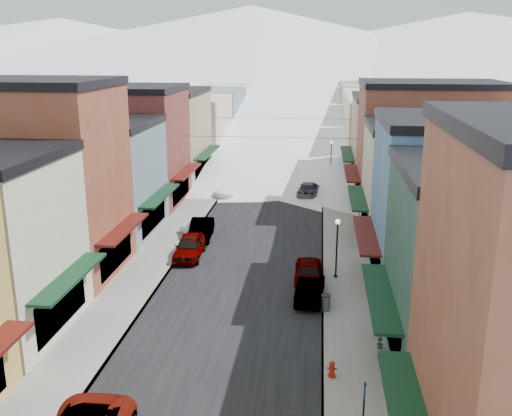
% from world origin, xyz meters
% --- Properties ---
extents(road, '(10.00, 160.00, 0.01)m').
position_xyz_m(road, '(0.00, 60.00, 0.01)').
color(road, black).
rests_on(road, ground).
extents(sidewalk_left, '(3.20, 160.00, 0.15)m').
position_xyz_m(sidewalk_left, '(-6.60, 60.00, 0.07)').
color(sidewalk_left, gray).
rests_on(sidewalk_left, ground).
extents(sidewalk_right, '(3.20, 160.00, 0.15)m').
position_xyz_m(sidewalk_right, '(6.60, 60.00, 0.07)').
color(sidewalk_right, gray).
rests_on(sidewalk_right, ground).
extents(curb_left, '(0.10, 160.00, 0.15)m').
position_xyz_m(curb_left, '(-5.05, 60.00, 0.07)').
color(curb_left, slate).
rests_on(curb_left, ground).
extents(curb_right, '(0.10, 160.00, 0.15)m').
position_xyz_m(curb_right, '(5.05, 60.00, 0.07)').
color(curb_right, slate).
rests_on(curb_right, ground).
extents(bldg_l_brick_near, '(12.30, 8.20, 12.50)m').
position_xyz_m(bldg_l_brick_near, '(-13.69, 20.50, 6.26)').
color(bldg_l_brick_near, brown).
rests_on(bldg_l_brick_near, ground).
extents(bldg_l_grayblue, '(11.30, 9.20, 9.00)m').
position_xyz_m(bldg_l_grayblue, '(-13.19, 29.00, 4.51)').
color(bldg_l_grayblue, slate).
rests_on(bldg_l_grayblue, ground).
extents(bldg_l_brick_far, '(13.30, 9.20, 11.00)m').
position_xyz_m(bldg_l_brick_far, '(-14.19, 38.00, 5.51)').
color(bldg_l_brick_far, maroon).
rests_on(bldg_l_brick_far, ground).
extents(bldg_l_tan, '(11.30, 11.20, 10.00)m').
position_xyz_m(bldg_l_tan, '(-13.19, 48.00, 5.01)').
color(bldg_l_tan, '#947F61').
rests_on(bldg_l_tan, ground).
extents(bldg_r_green, '(11.30, 9.20, 9.50)m').
position_xyz_m(bldg_r_green, '(13.19, 12.00, 4.76)').
color(bldg_r_green, '#1F4234').
rests_on(bldg_r_green, ground).
extents(bldg_r_blue, '(11.30, 9.20, 10.50)m').
position_xyz_m(bldg_r_blue, '(13.19, 21.00, 5.26)').
color(bldg_r_blue, teal).
rests_on(bldg_r_blue, ground).
extents(bldg_r_cream, '(12.30, 9.20, 9.00)m').
position_xyz_m(bldg_r_cream, '(13.69, 30.00, 4.51)').
color(bldg_r_cream, beige).
rests_on(bldg_r_cream, ground).
extents(bldg_r_brick_far, '(13.30, 9.20, 11.50)m').
position_xyz_m(bldg_r_brick_far, '(14.19, 39.00, 5.76)').
color(bldg_r_brick_far, brown).
rests_on(bldg_r_brick_far, ground).
extents(bldg_r_tan, '(11.30, 11.20, 9.50)m').
position_xyz_m(bldg_r_tan, '(13.19, 49.00, 4.76)').
color(bldg_r_tan, '#92765F').
rests_on(bldg_r_tan, ground).
extents(distant_blocks, '(34.00, 55.00, 8.00)m').
position_xyz_m(distant_blocks, '(0.00, 83.00, 4.00)').
color(distant_blocks, gray).
rests_on(distant_blocks, ground).
extents(mountain_ridge, '(670.00, 340.00, 34.00)m').
position_xyz_m(mountain_ridge, '(-19.47, 277.18, 14.36)').
color(mountain_ridge, silver).
rests_on(mountain_ridge, ground).
extents(overhead_cables, '(16.40, 15.04, 0.04)m').
position_xyz_m(overhead_cables, '(0.00, 47.50, 6.20)').
color(overhead_cables, black).
rests_on(overhead_cables, ground).
extents(car_silver_sedan, '(2.02, 4.62, 1.55)m').
position_xyz_m(car_silver_sedan, '(-4.30, 24.29, 0.77)').
color(car_silver_sedan, '#9B9FA3').
rests_on(car_silver_sedan, ground).
extents(car_dark_hatch, '(1.92, 4.66, 1.50)m').
position_xyz_m(car_dark_hatch, '(-4.30, 28.32, 0.75)').
color(car_dark_hatch, black).
rests_on(car_dark_hatch, ground).
extents(car_silver_wagon, '(2.34, 5.20, 1.48)m').
position_xyz_m(car_silver_wagon, '(-3.61, 51.53, 0.74)').
color(car_silver_wagon, '#ADB1B6').
rests_on(car_silver_wagon, ground).
extents(car_green_sedan, '(1.75, 4.26, 1.37)m').
position_xyz_m(car_green_sedan, '(4.30, 18.18, 0.69)').
color(car_green_sedan, black).
rests_on(car_green_sedan, ground).
extents(car_gray_suv, '(1.81, 4.37, 1.48)m').
position_xyz_m(car_gray_suv, '(4.14, 21.16, 0.74)').
color(car_gray_suv, gray).
rests_on(car_gray_suv, ground).
extents(car_black_sedan, '(2.47, 4.98, 1.39)m').
position_xyz_m(car_black_sedan, '(3.64, 42.70, 0.70)').
color(car_black_sedan, black).
rests_on(car_black_sedan, ground).
extents(car_lane_silver, '(2.34, 5.15, 1.72)m').
position_xyz_m(car_lane_silver, '(-2.20, 54.18, 0.86)').
color(car_lane_silver, '#A7ABB0').
rests_on(car_lane_silver, ground).
extents(car_lane_white, '(2.70, 5.28, 1.43)m').
position_xyz_m(car_lane_white, '(1.62, 62.55, 0.71)').
color(car_lane_white, '#BABABC').
rests_on(car_lane_white, ground).
extents(fire_hydrant, '(0.45, 0.34, 0.77)m').
position_xyz_m(fire_hydrant, '(5.44, 9.86, 0.50)').
color(fire_hydrant, '#AC1E09').
rests_on(fire_hydrant, sidewalk_right).
extents(parking_sign, '(0.07, 0.34, 2.49)m').
position_xyz_m(parking_sign, '(6.49, 5.58, 1.61)').
color(parking_sign, black).
rests_on(parking_sign, sidewalk_right).
extents(trash_can, '(0.54, 0.54, 0.92)m').
position_xyz_m(trash_can, '(5.20, 16.55, 0.62)').
color(trash_can, '#57595C').
rests_on(trash_can, sidewalk_right).
extents(streetlamp_near, '(0.32, 0.32, 3.86)m').
position_xyz_m(streetlamp_near, '(5.87, 21.44, 2.58)').
color(streetlamp_near, black).
rests_on(streetlamp_near, sidewalk_right).
extents(streetlamp_far, '(0.34, 0.34, 4.06)m').
position_xyz_m(streetlamp_far, '(5.93, 51.32, 2.71)').
color(streetlamp_far, black).
rests_on(streetlamp_far, sidewalk_right).
extents(planter_far, '(0.41, 0.41, 0.56)m').
position_xyz_m(planter_far, '(7.80, 12.63, 0.43)').
color(planter_far, '#265326').
rests_on(planter_far, sidewalk_right).
extents(snow_pile_mid, '(2.52, 2.75, 1.07)m').
position_xyz_m(snow_pile_mid, '(-4.88, 29.36, 0.51)').
color(snow_pile_mid, white).
rests_on(snow_pile_mid, ground).
extents(snow_pile_far, '(2.13, 2.51, 0.90)m').
position_xyz_m(snow_pile_far, '(-4.61, 40.77, 0.43)').
color(snow_pile_far, white).
rests_on(snow_pile_far, ground).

